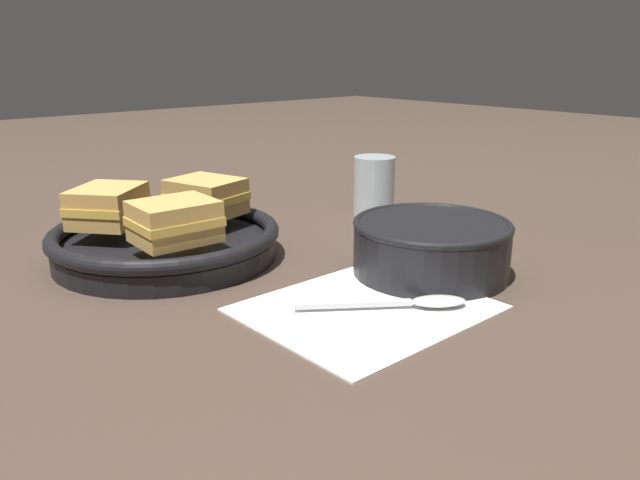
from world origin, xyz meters
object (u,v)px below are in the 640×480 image
Objects in this scene: soup_bowl at (431,244)px; sandwich_near_left at (206,197)px; spoon at (415,302)px; drinking_glass at (374,186)px; sandwich_far_left at (175,221)px; sandwich_near_right at (108,206)px; skillet at (166,242)px.

soup_bowl is 1.69× the size of sandwich_near_left.
spoon is 1.63× the size of drinking_glass.
soup_bowl is 1.93× the size of sandwich_far_left.
sandwich_far_left is at bearing 139.95° from soup_bowl.
soup_bowl is 1.20× the size of spoon.
sandwich_near_right is 1.25× the size of sandwich_far_left.
soup_bowl is 0.30m from sandwich_near_left.
sandwich_near_right is at bearing 161.92° from sandwich_near_left.
soup_bowl is at bearing 67.69° from spoon.
spoon is 0.33m from sandwich_near_left.
sandwich_far_left reaches higher than skillet.
drinking_glass is (0.28, -0.04, -0.02)m from sandwich_near_left.
sandwich_near_left is at bearing 41.92° from sandwich_far_left.
drinking_glass reaches higher than sandwich_far_left.
soup_bowl is 0.32m from skillet.
drinking_glass is at bearing -3.75° from skillet.
soup_bowl is at bearing -64.00° from sandwich_near_left.
sandwich_near_right is at bearing 149.89° from spoon.
sandwich_far_left is 1.02× the size of drinking_glass.
drinking_glass is at bearing -10.82° from sandwich_near_right.
sandwich_near_right is (-0.24, 0.30, 0.03)m from soup_bowl.
sandwich_far_left is at bearing -138.08° from sandwich_near_left.
sandwich_far_left is at bearing -78.08° from sandwich_near_right.
sandwich_near_left is at bearing 116.00° from soup_bowl.
skillet is at bearing 176.25° from drinking_glass.
sandwich_far_left reaches higher than spoon.
skillet is at bearing 128.25° from soup_bowl.
spoon is at bearing -148.91° from soup_bowl.
soup_bowl is at bearing -40.05° from sandwich_far_left.
sandwich_near_right reaches higher than soup_bowl.
spoon is 0.39m from sandwich_near_right.
skillet is 3.06× the size of drinking_glass.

